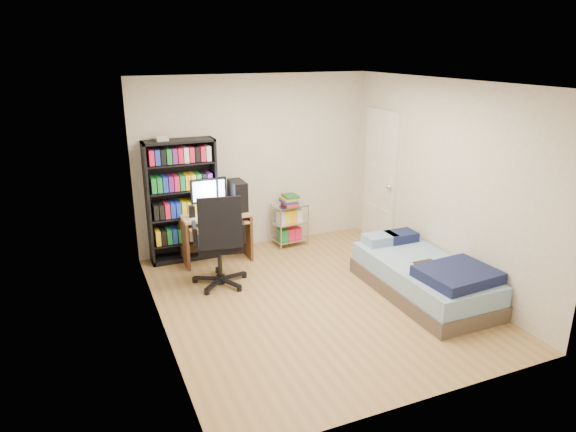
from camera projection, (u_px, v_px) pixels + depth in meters
name	position (u px, v px, depth m)	size (l,w,h in m)	color
room	(316.00, 198.00, 5.69)	(3.58, 4.08, 2.58)	#A88754
media_shelf	(182.00, 200.00, 6.99)	(0.95, 0.32, 1.76)	black
computer_desk	(220.00, 216.00, 7.09)	(0.92, 0.53, 1.16)	tan
office_chair	(220.00, 257.00, 6.33)	(0.82, 0.82, 1.20)	black
wire_cart	(289.00, 213.00, 7.62)	(0.51, 0.39, 0.77)	silver
bed	(424.00, 277.00, 6.12)	(0.94, 1.87, 0.53)	brown
door	(380.00, 178.00, 7.58)	(0.12, 0.80, 2.00)	silver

